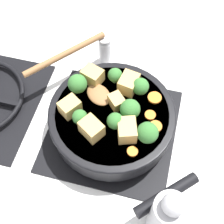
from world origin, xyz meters
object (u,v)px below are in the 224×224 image
Objects in this scene: skillet_pan at (112,119)px; salt_shaker at (105,50)px; pepper_mill at (166,216)px; wooden_spoon at (79,71)px.

salt_shaker is (0.22, 0.08, -0.02)m from skillet_pan.
salt_shaker is (0.41, 0.23, -0.04)m from pepper_mill.
skillet_pan is 4.12× the size of salt_shaker.
pepper_mill is at bearing -141.44° from skillet_pan.
wooden_spoon is 2.73× the size of salt_shaker.
pepper_mill is at bearing -137.41° from wooden_spoon.
wooden_spoon is (0.09, 0.11, 0.03)m from skillet_pan.
salt_shaker is at bearing 19.41° from skillet_pan.
wooden_spoon is 1.27× the size of pepper_mill.
pepper_mill reaches higher than wooden_spoon.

